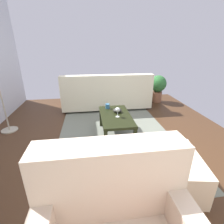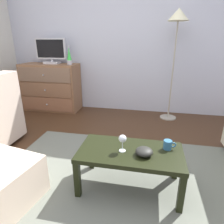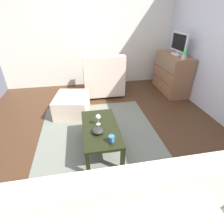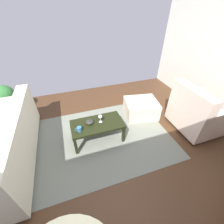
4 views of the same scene
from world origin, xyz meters
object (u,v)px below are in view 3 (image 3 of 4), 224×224
Objects in this scene: bowl_decorative at (98,131)px; ottoman at (72,105)px; tv at (179,44)px; dresser at (171,74)px; lava_lamp at (185,52)px; wine_glass at (98,117)px; coffee_table at (101,130)px; mug at (112,139)px; armchair at (103,79)px.

bowl_decorative reaches higher than ottoman.
dresser is at bearing -157.19° from tv.
lava_lamp reaches higher than wine_glass.
lava_lamp reaches higher than bowl_decorative.
tv is 2.73m from coffee_table.
dresser reaches higher than wine_glass.
wine_glass reaches higher than mug.
tv reaches higher than armchair.
mug is 0.76× the size of bowl_decorative.
ottoman is at bearing -74.47° from dresser.
ottoman is at bearing -160.51° from mug.
lava_lamp is at bearing 69.41° from armchair.
armchair is (-0.21, -1.66, -0.76)m from tv.
tv reaches higher than coffee_table.
lava_lamp is 2.36m from wine_glass.
coffee_table is 8.17× the size of mug.
armchair is (-2.06, 0.36, -0.05)m from bowl_decorative.
tv is (0.06, 0.02, 0.68)m from dresser.
bowl_decorative is (1.46, -1.95, -0.62)m from lava_lamp.
lava_lamp is 2.51m from bowl_decorative.
ottoman is at bearing -41.84° from armchair.
wine_glass is 0.42m from mug.
lava_lamp is 0.35× the size of coffee_table.
bowl_decorative is at bearing -53.13° from lava_lamp.
lava_lamp is (0.44, -0.04, 0.60)m from dresser.
wine_glass is 0.21m from bowl_decorative.
bowl_decorative is (1.84, -2.02, -0.71)m from tv.
mug is (1.67, -1.80, -0.61)m from lava_lamp.
bowl_decorative is (1.90, -1.99, -0.02)m from dresser.
armchair is (-1.94, 0.31, 0.04)m from coffee_table.
dresser is 2.64m from coffee_table.
dresser is 3.28× the size of lava_lamp.
wine_glass reaches higher than ottoman.
mug is at bearing 16.04° from wine_glass.
tv is at bearing 129.75° from wine_glass.
dresser is 2.46m from ottoman.
dresser is 1.16× the size of coffee_table.
lava_lamp is 2.89× the size of mug.
mug is at bearing 16.24° from coffee_table.
armchair is at bearing 138.16° from ottoman.
wine_glass is 0.22× the size of ottoman.
lava_lamp is at bearing -10.00° from tv.
bowl_decorative is 2.09m from armchair.
lava_lamp is 0.35× the size of armchair.
bowl_decorative is at bearing -8.74° from wine_glass.
ottoman is at bearing -159.59° from coffee_table.
dresser is at bearing 133.68° from bowl_decorative.
tv is 1.83m from armchair.
mug is at bearing -41.24° from dresser.
wine_glass is at bearing -50.25° from tv.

